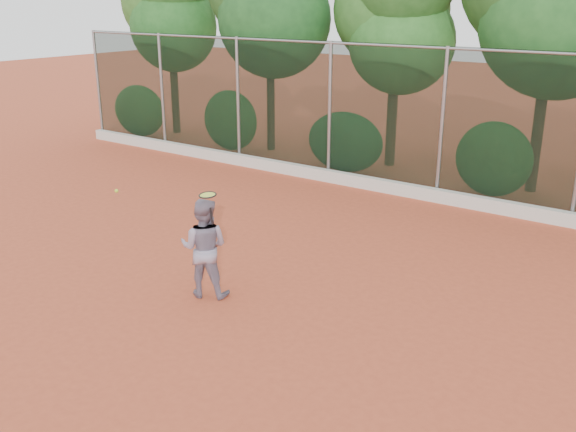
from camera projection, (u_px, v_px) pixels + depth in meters
The scene contains 7 objects.
ground at pixel (250, 311), 9.71m from camera, with size 80.00×80.00×0.00m, color #BD4B2C.
concrete_curb at pixel (433, 195), 14.91m from camera, with size 24.00×0.20×0.30m, color beige.
tennis_player at pixel (204, 248), 10.01m from camera, with size 0.78×0.61×1.60m, color gray.
chainlink_fence at pixel (442, 121), 14.49m from camera, with size 24.09×0.09×3.50m.
foliage_backdrop at pixel (461, 2), 15.49m from camera, with size 23.70×3.63×7.55m.
tennis_racket at pixel (208, 197), 9.52m from camera, with size 0.29×0.29×0.51m.
tennis_ball_in_flight at pixel (116, 191), 11.29m from camera, with size 0.07×0.07×0.07m.
Camera 1 is at (5.54, -6.75, 4.51)m, focal length 40.00 mm.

